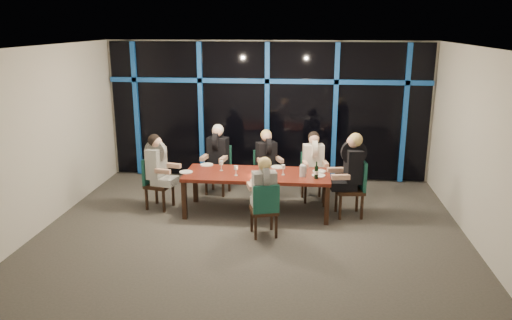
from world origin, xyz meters
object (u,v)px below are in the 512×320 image
object	(u,v)px
diner_far_left	(217,149)
diner_end_left	(158,161)
water_pitcher	(303,171)
diner_near_mid	(264,184)
chair_far_mid	(265,170)
chair_far_left	(219,167)
chair_end_left	(155,180)
wine_bottle	(316,172)
chair_near_mid	(265,207)
chair_end_right	(355,185)
diner_far_mid	(267,153)
dining_table	(257,177)
diner_end_right	(351,163)
chair_far_right	(312,174)
diner_far_right	(314,156)

from	to	relation	value
diner_far_left	diner_end_left	xyz separation A→B (m)	(-0.93, -0.94, -0.00)
water_pitcher	diner_near_mid	bearing A→B (deg)	-119.40
chair_far_mid	diner_far_left	bearing A→B (deg)	155.64
chair_far_left	chair_end_left	world-z (taller)	chair_far_left
diner_near_mid	wine_bottle	xyz separation A→B (m)	(0.84, 0.77, -0.00)
chair_near_mid	wine_bottle	xyz separation A→B (m)	(0.82, 0.84, 0.36)
chair_end_right	diner_near_mid	size ratio (longest dim) A/B	1.17
diner_far_left	diner_far_mid	world-z (taller)	diner_far_left
diner_near_mid	water_pitcher	world-z (taller)	diner_near_mid
dining_table	diner_end_right	world-z (taller)	diner_end_right
chair_end_right	water_pitcher	world-z (taller)	chair_end_right
dining_table	diner_end_right	bearing A→B (deg)	0.95
diner_far_left	diner_far_mid	size ratio (longest dim) A/B	1.05
chair_far_right	water_pitcher	world-z (taller)	water_pitcher
chair_far_left	wine_bottle	bearing A→B (deg)	-22.80
chair_far_left	chair_far_mid	bearing A→B (deg)	6.35
chair_end_left	diner_end_left	distance (m)	0.39
chair_end_right	diner_far_mid	bearing A→B (deg)	-126.20
diner_far_right	diner_end_right	size ratio (longest dim) A/B	0.90
chair_far_right	diner_near_mid	distance (m)	2.02
diner_far_mid	diner_near_mid	xyz separation A→B (m)	(0.11, -1.90, -0.01)
water_pitcher	dining_table	bearing A→B (deg)	177.50
diner_far_right	wine_bottle	bearing A→B (deg)	-97.84
chair_end_left	dining_table	bearing A→B (deg)	-78.82
chair_far_left	water_pitcher	distance (m)	2.09
chair_far_left	diner_end_right	size ratio (longest dim) A/B	0.96
diner_near_mid	chair_near_mid	bearing A→B (deg)	90.00
diner_end_right	water_pitcher	xyz separation A→B (m)	(-0.84, -0.14, -0.14)
chair_end_right	diner_end_right	bearing A→B (deg)	-90.00
wine_bottle	diner_far_mid	bearing A→B (deg)	129.99
chair_far_mid	chair_far_right	xyz separation A→B (m)	(0.93, -0.15, 0.01)
chair_near_mid	diner_far_right	xyz separation A→B (m)	(0.78, 1.82, 0.38)
chair_end_left	chair_end_right	bearing A→B (deg)	-77.28
diner_far_left	diner_end_right	distance (m)	2.72
chair_end_right	dining_table	bearing A→B (deg)	-96.68
chair_far_right	chair_end_right	distance (m)	1.10
chair_end_left	chair_near_mid	world-z (taller)	chair_end_left
dining_table	chair_far_right	bearing A→B (deg)	40.32
diner_far_mid	wine_bottle	world-z (taller)	diner_far_mid
diner_near_mid	chair_end_left	bearing A→B (deg)	-43.34
diner_end_left	chair_near_mid	bearing A→B (deg)	-104.99
chair_near_mid	diner_far_left	size ratio (longest dim) A/B	0.96
chair_far_left	chair_far_mid	xyz separation A→B (m)	(0.95, -0.07, -0.03)
chair_end_right	wine_bottle	world-z (taller)	wine_bottle
chair_near_mid	diner_end_right	xyz separation A→B (m)	(1.42, 1.08, 0.48)
diner_far_right	chair_end_right	bearing A→B (deg)	-55.04
diner_near_mid	wine_bottle	size ratio (longest dim) A/B	2.91
chair_end_right	water_pitcher	distance (m)	0.98
chair_far_right	diner_end_right	size ratio (longest dim) A/B	0.92
diner_far_left	diner_far_right	distance (m)	1.92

